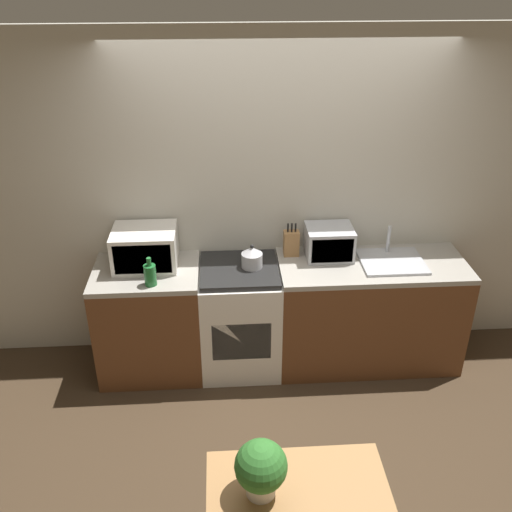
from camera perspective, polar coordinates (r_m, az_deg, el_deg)
ground_plane at (r=4.27m, az=3.52°, el=-17.02°), size 16.00×16.00×0.00m
wall_back at (r=4.48m, az=2.25°, el=5.57°), size 10.00×0.06×2.60m
counter_left_run at (r=4.60m, az=-10.52°, el=-6.32°), size 0.80×0.62×0.90m
counter_right_run at (r=4.71m, az=11.12°, el=-5.51°), size 1.45×0.62×0.90m
stove_range at (r=4.57m, az=-1.62°, el=-6.13°), size 0.62×0.62×0.90m
kettle at (r=4.30m, az=-0.41°, el=-0.13°), size 0.16×0.16×0.19m
microwave at (r=4.38m, az=-11.04°, el=0.81°), size 0.48×0.38×0.29m
bottle at (r=4.14m, az=-10.54°, el=-1.82°), size 0.09×0.09×0.22m
knife_block at (r=4.47m, az=3.55°, el=1.31°), size 0.12×0.09×0.27m
toaster_oven at (r=4.46m, az=7.32°, el=1.36°), size 0.36×0.30×0.25m
sink_basin at (r=4.52m, az=13.43°, el=-0.45°), size 0.48×0.42×0.24m
potted_plant at (r=2.79m, az=0.49°, el=-20.42°), size 0.25×0.25×0.30m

